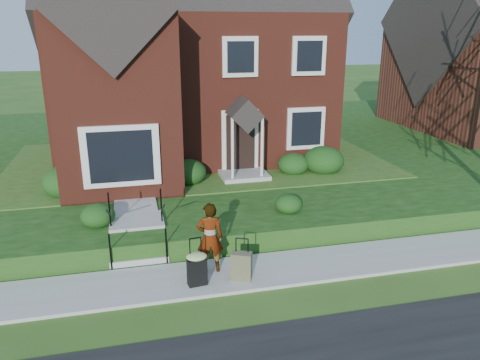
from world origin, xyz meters
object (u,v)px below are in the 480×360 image
object	(u,v)px
suitcase_black	(197,267)
suitcase_olive	(241,266)
front_steps	(138,234)
woman	(210,238)

from	to	relation	value
suitcase_black	suitcase_olive	xyz separation A→B (m)	(1.00, -0.02, -0.10)
front_steps	woman	bearing A→B (deg)	-45.09
woman	suitcase_olive	distance (m)	0.98
suitcase_olive	front_steps	bearing A→B (deg)	158.78
front_steps	suitcase_black	distance (m)	2.47
front_steps	woman	world-z (taller)	woman
front_steps	suitcase_olive	bearing A→B (deg)	-44.46
woman	suitcase_olive	xyz separation A→B (m)	(0.61, -0.56, -0.51)
woman	suitcase_black	world-z (taller)	woman
front_steps	suitcase_black	xyz separation A→B (m)	(1.21, -2.16, 0.04)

